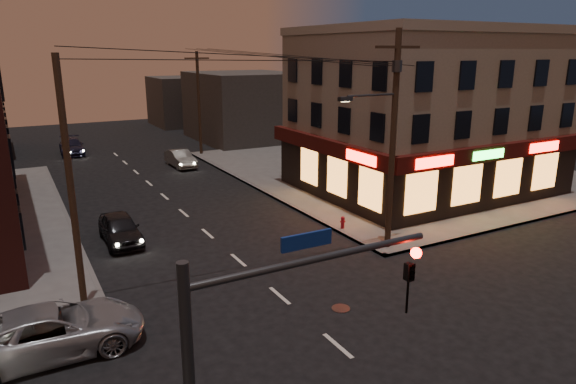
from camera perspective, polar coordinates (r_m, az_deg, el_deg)
ground at (r=17.38m, az=5.55°, el=-16.64°), size 120.00×120.00×0.00m
sidewalk_ne at (r=41.81m, az=11.29°, el=2.55°), size 24.00×28.00×0.15m
pizza_building at (r=35.49m, az=14.97°, el=8.70°), size 15.85×12.85×10.50m
bg_building_ne_a at (r=55.16m, az=-4.75°, el=9.48°), size 10.00×12.00×7.00m
bg_building_ne_b at (r=67.52m, az=-11.29°, el=9.90°), size 8.00×8.00×6.00m
utility_pole_main at (r=23.67m, az=11.43°, el=6.77°), size 4.20×0.44×10.00m
utility_pole_far at (r=46.84m, az=-9.86°, el=9.66°), size 0.26×0.26×9.00m
utility_pole_west at (r=19.17m, az=-22.99°, el=0.44°), size 0.24×0.24×9.00m
traffic_signal at (r=8.69m, az=-3.90°, el=-20.18°), size 4.49×0.32×6.47m
suv_cross at (r=18.13m, az=-24.76°, el=-13.83°), size 5.61×2.62×1.55m
sedan_near at (r=26.72m, az=-18.15°, el=-3.89°), size 1.71×4.20×1.43m
sedan_mid at (r=42.83m, az=-11.86°, el=3.66°), size 1.62×4.24×1.38m
sedan_far at (r=51.14m, az=-22.91°, el=4.69°), size 2.28×5.05×1.44m
fire_hydrant at (r=27.17m, az=6.10°, el=-3.30°), size 0.30×0.30×0.66m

